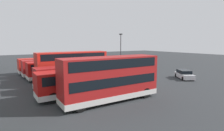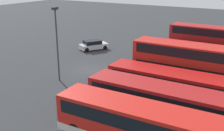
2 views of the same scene
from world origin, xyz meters
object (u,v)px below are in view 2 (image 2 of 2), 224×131
bus_double_decker_fourth (187,66)px  bus_single_deck_sixth (162,103)px  bus_double_decker_near_end (211,43)px  car_hatchback_silver (93,45)px  bus_single_deck_second (209,57)px  waste_bin_yellow (122,69)px  bus_single_deck_seventh (142,126)px  lamp_post_tall (57,39)px  bus_single_deck_third (198,65)px  bus_single_deck_fifth (174,87)px

bus_double_decker_fourth → bus_single_deck_sixth: bus_double_decker_fourth is taller
bus_double_decker_near_end → car_hatchback_silver: size_ratio=2.34×
bus_single_deck_second → bus_double_decker_fourth: bearing=-5.6°
bus_single_deck_second → bus_double_decker_fourth: (6.98, -0.68, 0.82)m
waste_bin_yellow → bus_single_deck_second: bearing=126.6°
bus_single_deck_seventh → car_hatchback_silver: bearing=-138.4°
lamp_post_tall → waste_bin_yellow: 8.21m
bus_single_deck_third → bus_single_deck_fifth: 7.04m
bus_double_decker_near_end → bus_single_deck_seventh: 21.50m
bus_double_decker_near_end → bus_single_deck_fifth: 14.33m
bus_double_decker_fourth → bus_single_deck_seventh: bearing=2.0°
car_hatchback_silver → bus_double_decker_fourth: bearing=64.5°
bus_single_deck_third → car_hatchback_silver: size_ratio=2.56×
bus_double_decker_fourth → car_hatchback_silver: (-7.74, -16.22, -1.75)m
bus_double_decker_near_end → bus_single_deck_fifth: (14.31, 0.01, -0.82)m
bus_single_deck_third → bus_single_deck_sixth: 10.47m
bus_single_deck_third → bus_single_deck_seventh: 14.21m
bus_double_decker_near_end → waste_bin_yellow: bus_double_decker_near_end is taller
bus_single_deck_fifth → car_hatchback_silver: (-11.52, -16.25, -0.92)m
bus_single_deck_fifth → waste_bin_yellow: 8.95m
bus_single_deck_third → bus_double_decker_fourth: bearing=-5.9°
bus_double_decker_fourth → bus_single_deck_seventh: size_ratio=0.88×
bus_single_deck_third → bus_single_deck_seventh: (14.21, 0.04, 0.00)m
waste_bin_yellow → bus_single_deck_seventh: bearing=33.8°
car_hatchback_silver → bus_single_deck_fifth: bearing=54.7°
bus_single_deck_fifth → bus_single_deck_sixth: 3.45m
bus_double_decker_near_end → bus_single_deck_second: bearing=10.6°
bus_single_deck_second → lamp_post_tall: bearing=-48.2°
bus_double_decker_near_end → bus_single_deck_second: (3.55, 0.66, -0.82)m
bus_single_deck_sixth → waste_bin_yellow: (-8.09, -7.80, -1.15)m
bus_single_deck_second → bus_single_deck_seventh: same height
bus_double_decker_fourth → car_hatchback_silver: size_ratio=2.34×
bus_single_deck_seventh → waste_bin_yellow: 14.27m
bus_single_deck_third → bus_double_decker_fourth: size_ratio=1.09×
bus_single_deck_third → bus_double_decker_fourth: bus_double_decker_fourth is taller
bus_single_deck_third → waste_bin_yellow: (2.39, -7.87, -1.15)m
car_hatchback_silver → waste_bin_yellow: 11.08m
lamp_post_tall → bus_double_decker_fourth: bearing=110.4°
bus_double_decker_near_end → bus_single_deck_seventh: (21.48, 0.36, -0.82)m
bus_single_deck_seventh → car_hatchback_silver: (-18.70, -16.60, -0.92)m
bus_single_deck_sixth → car_hatchback_silver: size_ratio=2.63×
bus_single_deck_third → bus_single_deck_seventh: bearing=0.2°
bus_double_decker_fourth → waste_bin_yellow: bearing=-96.6°
bus_single_deck_third → bus_double_decker_fourth: 3.38m
bus_single_deck_fifth → bus_single_deck_seventh: same height
bus_double_decker_near_end → bus_single_deck_sixth: 17.77m
bus_double_decker_fourth → bus_single_deck_fifth: 3.86m
bus_single_deck_seventh → waste_bin_yellow: (-11.82, -7.91, -1.15)m
bus_single_deck_fifth → lamp_post_tall: lamp_post_tall is taller
bus_single_deck_sixth → bus_single_deck_seventh: size_ratio=0.98×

